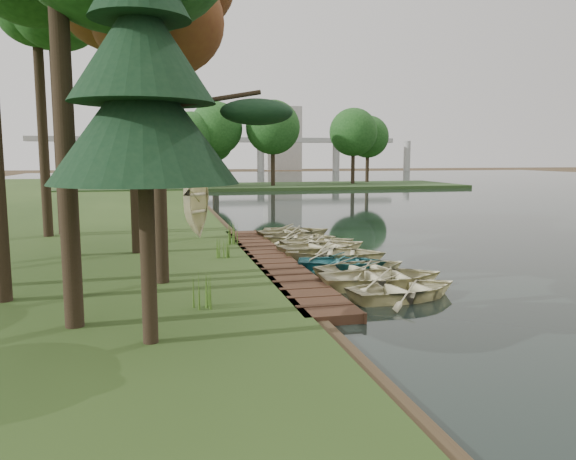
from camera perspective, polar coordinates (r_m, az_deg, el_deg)
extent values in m
plane|color=#3D2F1D|center=(21.94, 2.41, -3.47)|extent=(300.00, 300.00, 0.00)
cube|color=#3B2417|center=(21.54, -1.69, -3.26)|extent=(1.60, 16.00, 0.30)
cube|color=#28411D|center=(72.18, -2.13, 4.44)|extent=(50.00, 14.00, 0.45)
cylinder|color=black|center=(71.39, -20.96, 6.02)|extent=(0.50, 0.50, 4.80)
sphere|color=#1E4C1A|center=(71.41, -21.10, 8.90)|extent=(5.60, 5.60, 5.60)
cylinder|color=black|center=(70.81, -15.58, 6.23)|extent=(0.50, 0.50, 4.80)
sphere|color=#1E4C1A|center=(70.83, -15.68, 9.14)|extent=(5.60, 5.60, 5.60)
cylinder|color=black|center=(70.85, -10.15, 6.39)|extent=(0.50, 0.50, 4.80)
sphere|color=#1E4C1A|center=(70.87, -10.22, 9.30)|extent=(5.60, 5.60, 5.60)
cylinder|color=black|center=(71.52, -4.78, 6.49)|extent=(0.50, 0.50, 4.80)
sphere|color=#1E4C1A|center=(71.54, -4.81, 9.38)|extent=(5.60, 5.60, 5.60)
cylinder|color=black|center=(72.80, 0.45, 6.54)|extent=(0.50, 0.50, 4.80)
sphere|color=#1E4C1A|center=(72.82, 0.46, 9.37)|extent=(5.60, 5.60, 5.60)
cylinder|color=black|center=(74.65, 5.47, 6.53)|extent=(0.50, 0.50, 4.80)
sphere|color=#1E4C1A|center=(74.67, 5.50, 9.29)|extent=(5.60, 5.60, 5.60)
cylinder|color=black|center=(77.03, 10.20, 6.48)|extent=(0.50, 0.50, 4.80)
sphere|color=#1E4C1A|center=(77.05, 10.27, 9.16)|extent=(5.60, 5.60, 5.60)
cube|color=#A5A5A0|center=(141.67, -6.84, 9.09)|extent=(90.00, 4.00, 1.20)
cylinder|color=#A5A5A0|center=(141.45, -19.08, 7.11)|extent=(1.80, 1.80, 8.00)
cylinder|color=#A5A5A0|center=(140.86, -10.89, 7.39)|extent=(1.80, 1.80, 8.00)
cylinder|color=#A5A5A0|center=(143.08, -2.80, 7.52)|extent=(1.80, 1.80, 8.00)
cylinder|color=#A5A5A0|center=(148.00, 4.91, 7.50)|extent=(1.80, 1.80, 8.00)
cylinder|color=#A5A5A0|center=(155.36, 12.00, 7.37)|extent=(1.80, 1.80, 8.00)
cube|color=#A5A5A0|center=(164.74, -0.61, 9.28)|extent=(10.00, 8.00, 18.00)
cube|color=#A5A5A0|center=(165.75, -13.02, 8.04)|extent=(8.00, 8.00, 12.00)
imported|color=beige|center=(16.81, 11.85, -5.62)|extent=(3.92, 3.11, 0.73)
imported|color=beige|center=(18.05, 9.60, -4.49)|extent=(4.08, 2.96, 0.83)
imported|color=beige|center=(19.72, 7.62, -3.58)|extent=(3.91, 3.17, 0.72)
imported|color=teal|center=(20.63, 5.64, -3.10)|extent=(3.86, 3.25, 0.68)
imported|color=beige|center=(22.11, 4.90, -2.20)|extent=(4.66, 4.02, 0.81)
imported|color=beige|center=(23.68, 3.68, -1.53)|extent=(4.47, 3.62, 0.82)
imported|color=beige|center=(25.28, 3.12, -1.06)|extent=(3.54, 2.59, 0.72)
imported|color=beige|center=(26.63, 1.22, -0.61)|extent=(3.99, 3.34, 0.71)
imported|color=beige|center=(28.30, 0.72, -0.05)|extent=(4.11, 3.20, 0.78)
imported|color=beige|center=(29.52, 0.46, 0.12)|extent=(3.53, 2.92, 0.63)
imported|color=beige|center=(26.96, -9.13, -0.01)|extent=(4.53, 4.27, 0.76)
cylinder|color=black|center=(13.47, -21.78, 10.39)|extent=(0.43, 0.43, 9.39)
cylinder|color=black|center=(17.46, -13.02, 8.33)|extent=(0.41, 0.41, 8.39)
ellipsoid|color=brown|center=(18.02, -13.45, 21.78)|extent=(4.41, 4.41, 3.74)
cylinder|color=black|center=(23.31, -21.56, 10.37)|extent=(0.45, 0.45, 10.49)
cylinder|color=black|center=(23.24, -15.43, 9.25)|extent=(0.43, 0.43, 9.38)
ellipsoid|color=#1E4C1A|center=(23.86, -15.85, 20.57)|extent=(4.92, 4.92, 4.18)
cylinder|color=black|center=(30.13, -22.37, 11.09)|extent=(0.48, 0.48, 12.07)
cylinder|color=black|center=(29.46, -23.71, 10.20)|extent=(0.46, 0.46, 11.14)
cylinder|color=black|center=(11.92, -14.05, -2.11)|extent=(0.32, 0.32, 3.90)
cone|color=black|center=(11.78, -14.48, 10.90)|extent=(3.80, 3.80, 2.60)
cone|color=black|center=(11.96, -14.72, 17.73)|extent=(2.90, 2.90, 2.25)
cone|color=#3F661E|center=(14.70, -8.64, -6.09)|extent=(0.60, 0.60, 0.91)
cone|color=#3F661E|center=(21.56, -6.63, -1.71)|extent=(0.60, 0.60, 0.88)
cone|color=#3F661E|center=(28.08, -13.44, 0.27)|extent=(0.60, 0.60, 0.86)
cone|color=#3F661E|center=(24.95, -5.68, -0.18)|extent=(0.60, 0.60, 1.09)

